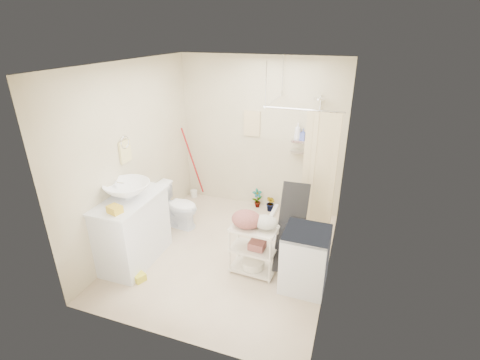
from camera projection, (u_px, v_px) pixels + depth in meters
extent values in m
plane|color=beige|center=(228.00, 253.00, 5.01)|extent=(3.20, 3.20, 0.00)
cube|color=silver|center=(224.00, 64.00, 3.96)|extent=(2.80, 3.20, 0.04)
cube|color=beige|center=(261.00, 136.00, 5.87)|extent=(2.80, 0.04, 2.60)
cube|color=beige|center=(161.00, 232.00, 3.11)|extent=(2.80, 0.04, 2.60)
cube|color=beige|center=(134.00, 157.00, 4.91)|extent=(0.04, 3.20, 2.60)
cube|color=beige|center=(338.00, 184.00, 4.07)|extent=(0.04, 3.20, 2.60)
cube|color=silver|center=(132.00, 230.00, 4.69)|extent=(0.62, 1.09, 0.95)
imported|color=white|center=(127.00, 190.00, 4.48)|extent=(0.74, 0.74, 0.20)
cube|color=gold|center=(115.00, 209.00, 4.12)|extent=(0.19, 0.17, 0.09)
cube|color=gold|center=(138.00, 275.00, 4.45)|extent=(0.31, 0.28, 0.14)
imported|color=white|center=(177.00, 206.00, 5.57)|extent=(0.73, 0.46, 0.71)
imported|color=brown|center=(257.00, 198.00, 6.21)|extent=(0.22, 0.21, 0.35)
imported|color=brown|center=(271.00, 203.00, 6.08)|extent=(0.22, 0.21, 0.31)
cube|color=#CAB888|center=(252.00, 124.00, 5.82)|extent=(0.28, 0.03, 0.42)
imported|color=silver|center=(298.00, 131.00, 5.56)|extent=(0.13, 0.13, 0.26)
imported|color=#4855AC|center=(303.00, 134.00, 5.56)|extent=(0.10, 0.10, 0.18)
cube|color=silver|center=(305.00, 259.00, 4.23)|extent=(0.54, 0.56, 0.78)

